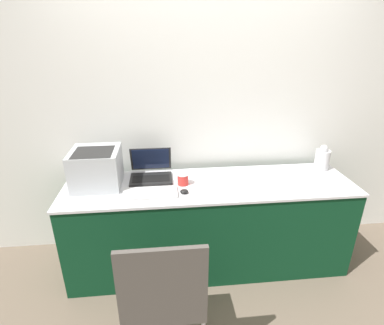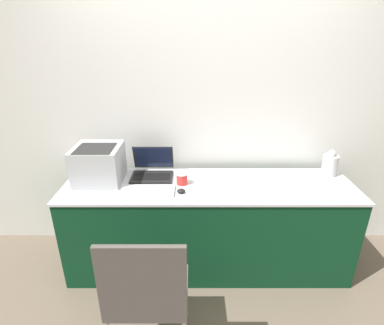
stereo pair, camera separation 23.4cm
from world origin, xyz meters
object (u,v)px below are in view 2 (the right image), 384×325
(coffee_cup, at_px, (183,179))
(metal_pitcher, at_px, (331,164))
(printer, at_px, (99,163))
(external_keyboard, at_px, (148,191))
(chair, at_px, (147,290))
(laptop_left, at_px, (153,170))
(mouse, at_px, (182,191))

(coffee_cup, bearing_deg, metal_pitcher, 7.80)
(printer, bearing_deg, external_keyboard, -25.51)
(external_keyboard, bearing_deg, chair, -83.85)
(laptop_left, height_order, metal_pitcher, laptop_left)
(metal_pitcher, relative_size, chair, 0.24)
(printer, distance_m, chair, 1.12)
(mouse, distance_m, chair, 0.78)
(coffee_cup, relative_size, metal_pitcher, 0.41)
(laptop_left, bearing_deg, mouse, -50.71)
(printer, distance_m, external_keyboard, 0.49)
(laptop_left, xyz_separation_m, chair, (0.08, -1.02, -0.30))
(laptop_left, distance_m, metal_pitcher, 1.52)
(mouse, relative_size, metal_pitcher, 0.28)
(external_keyboard, relative_size, mouse, 6.51)
(laptop_left, relative_size, chair, 0.37)
(external_keyboard, height_order, chair, chair)
(laptop_left, distance_m, mouse, 0.41)
(laptop_left, height_order, chair, laptop_left)
(printer, distance_m, metal_pitcher, 1.94)
(coffee_cup, bearing_deg, external_keyboard, -152.22)
(printer, relative_size, mouse, 5.84)
(coffee_cup, xyz_separation_m, metal_pitcher, (1.26, 0.17, 0.05))
(chair, bearing_deg, coffee_cup, 77.99)
(external_keyboard, bearing_deg, mouse, -2.95)
(external_keyboard, height_order, metal_pitcher, metal_pitcher)
(external_keyboard, relative_size, coffee_cup, 4.36)
(printer, relative_size, metal_pitcher, 1.61)
(laptop_left, relative_size, mouse, 5.50)
(metal_pitcher, distance_m, chair, 1.80)
(mouse, height_order, metal_pitcher, metal_pitcher)
(laptop_left, bearing_deg, printer, -166.68)
(laptop_left, distance_m, coffee_cup, 0.30)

